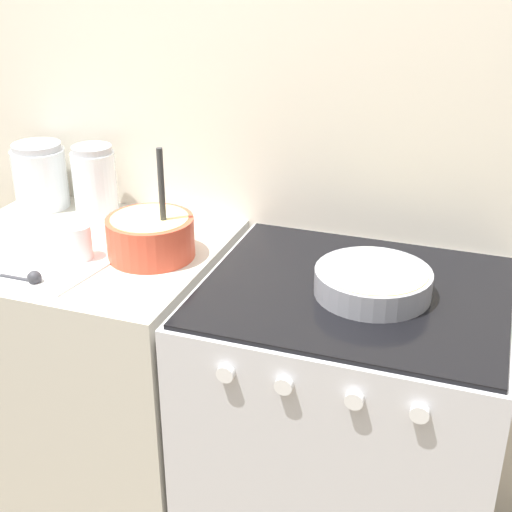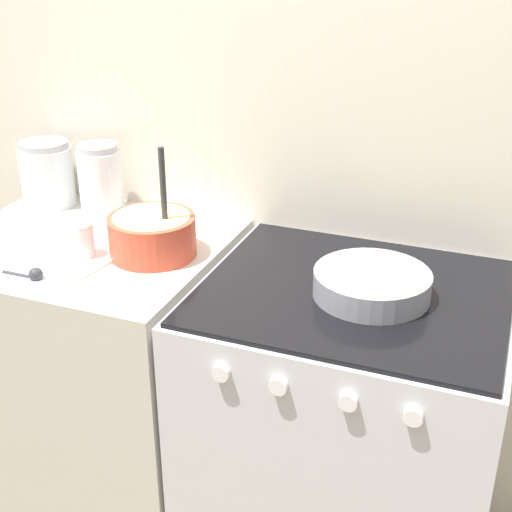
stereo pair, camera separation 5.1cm
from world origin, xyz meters
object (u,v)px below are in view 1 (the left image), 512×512
stove (345,441)px  storage_jar_middle (95,185)px  storage_jar_left (41,180)px  mixing_bowl (151,234)px  baking_pan (373,281)px  tin_can (79,243)px

stove → storage_jar_middle: bearing=165.3°
storage_jar_left → storage_jar_middle: size_ratio=0.95×
storage_jar_middle → mixing_bowl: bearing=-36.5°
baking_pan → storage_jar_left: storage_jar_left is taller
stove → baking_pan: baking_pan is taller
baking_pan → stove: bearing=163.2°
baking_pan → tin_can: size_ratio=2.85×
mixing_bowl → baking_pan: bearing=-1.7°
baking_pan → tin_can: tin_can is taller
storage_jar_left → tin_can: bearing=-43.3°
storage_jar_left → tin_can: size_ratio=2.06×
stove → storage_jar_left: bearing=167.9°
storage_jar_left → tin_can: storage_jar_left is taller
stove → baking_pan: size_ratio=3.34×
mixing_bowl → storage_jar_middle: mixing_bowl is taller
storage_jar_middle → tin_can: bearing=-67.0°
mixing_bowl → storage_jar_left: size_ratio=1.50×
storage_jar_left → storage_jar_middle: (0.19, 0.00, 0.00)m
storage_jar_middle → baking_pan: bearing=-14.8°
mixing_bowl → baking_pan: 0.60m
tin_can → storage_jar_left: bearing=136.7°
stove → mixing_bowl: size_ratio=3.09×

